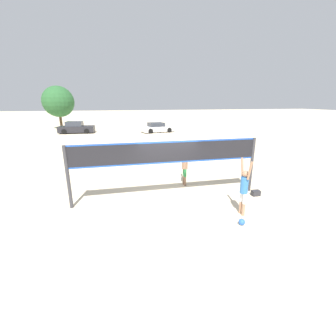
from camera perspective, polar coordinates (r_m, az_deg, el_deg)
name	(u,v)px	position (r m, az deg, el deg)	size (l,w,h in m)	color
ground_plane	(168,198)	(9.87, 0.00, -7.69)	(200.00, 200.00, 0.00)	beige
volleyball_net	(168,159)	(9.29, 0.00, 2.35)	(8.00, 0.13, 2.51)	#38383D
player_spiker	(244,186)	(8.58, 18.77, -4.44)	(0.28, 0.70, 2.12)	tan
player_blocker	(185,164)	(11.06, 4.29, 1.11)	(0.28, 0.70, 2.12)	#8C664C
volleyball	(242,222)	(8.27, 18.24, -12.86)	(0.22, 0.22, 0.22)	blue
gear_bag	(256,193)	(10.84, 21.38, -5.94)	(0.37, 0.24, 0.24)	#2D2D33
parked_car_near	(76,128)	(32.44, -22.27, 9.40)	(4.53, 2.17, 1.52)	#232328
parked_car_mid	(157,128)	(31.00, -2.74, 10.15)	(4.61, 2.65, 1.29)	silver
tree_left_cluster	(58,102)	(38.38, -26.09, 14.90)	(4.51, 4.51, 6.27)	#4C3823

